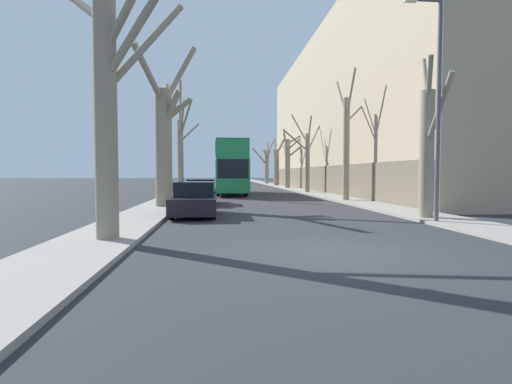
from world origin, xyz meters
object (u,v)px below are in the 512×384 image
object	(u,v)px
street_tree_right_0	(427,146)
lamp_post	(436,99)
street_tree_left_0	(109,99)
street_tree_right_5	(267,164)
street_tree_left_1	(164,137)
street_tree_left_2	(181,150)
street_tree_right_3	(289,160)
double_decker_bus	(231,165)
parked_car_0	(195,200)
parked_car_1	(201,193)
street_tree_right_2	(307,157)
street_tree_right_1	(347,143)
street_tree_right_4	(276,165)

from	to	relation	value
street_tree_right_0	lamp_post	xyz separation A→B (m)	(-0.41, -1.28, 1.56)
street_tree_left_0	street_tree_right_5	distance (m)	58.45
street_tree_right_0	street_tree_right_5	xyz separation A→B (m)	(0.14, 53.34, 0.55)
street_tree_left_1	street_tree_right_0	size ratio (longest dim) A/B	1.25
street_tree_left_2	street_tree_right_3	xyz separation A→B (m)	(11.21, 15.33, -0.18)
double_decker_bus	parked_car_0	world-z (taller)	double_decker_bus
street_tree_right_0	double_decker_bus	xyz separation A→B (m)	(-7.02, 20.35, -0.37)
parked_car_1	street_tree_right_2	bearing A→B (deg)	54.00
street_tree_left_0	street_tree_right_5	bearing A→B (deg)	79.10
street_tree_right_0	street_tree_right_3	size ratio (longest dim) A/B	0.96
parked_car_1	street_tree_left_2	bearing A→B (deg)	103.31
street_tree_right_0	parked_car_1	world-z (taller)	street_tree_right_0
street_tree_left_1	lamp_post	size ratio (longest dim) A/B	1.05
street_tree_left_1	street_tree_right_5	size ratio (longest dim) A/B	1.08
street_tree_left_1	street_tree_right_1	distance (m)	11.76
street_tree_left_1	street_tree_left_2	size ratio (longest dim) A/B	0.98
street_tree_right_2	parked_car_1	size ratio (longest dim) A/B	1.66
street_tree_right_3	street_tree_right_5	bearing A→B (deg)	90.22
street_tree_right_5	lamp_post	size ratio (longest dim) A/B	0.98
street_tree_right_2	street_tree_right_5	bearing A→B (deg)	89.85
street_tree_left_0	lamp_post	bearing A→B (deg)	14.82
street_tree_left_1	street_tree_right_2	xyz separation A→B (m)	(10.95, 15.20, -0.34)
lamp_post	street_tree_right_5	bearing A→B (deg)	89.42
street_tree_right_0	double_decker_bus	world-z (taller)	street_tree_right_0
street_tree_left_0	lamp_post	size ratio (longest dim) A/B	0.93
street_tree_right_2	street_tree_right_4	bearing A→B (deg)	89.37
street_tree_left_0	street_tree_right_5	world-z (taller)	street_tree_right_5
street_tree_left_1	double_decker_bus	xyz separation A→B (m)	(3.87, 14.03, -1.17)
street_tree_right_4	street_tree_right_5	size ratio (longest dim) A/B	0.88
street_tree_right_4	parked_car_1	distance (m)	34.99
street_tree_right_1	street_tree_right_5	distance (m)	43.02
double_decker_bus	lamp_post	distance (m)	22.70
street_tree_right_4	lamp_post	bearing A→B (deg)	-90.91
street_tree_right_1	double_decker_bus	xyz separation A→B (m)	(-7.19, 10.03, -1.28)
street_tree_right_1	street_tree_right_2	bearing A→B (deg)	90.57
street_tree_left_2	lamp_post	size ratio (longest dim) A/B	1.07
street_tree_right_1	double_decker_bus	bearing A→B (deg)	125.64
street_tree_right_2	parked_car_0	distance (m)	21.38
parked_car_1	lamp_post	world-z (taller)	lamp_post
street_tree_left_1	lamp_post	world-z (taller)	street_tree_left_1
street_tree_right_2	double_decker_bus	size ratio (longest dim) A/B	0.66
street_tree_left_0	parked_car_0	world-z (taller)	street_tree_left_0
street_tree_left_1	street_tree_right_3	bearing A→B (deg)	66.71
street_tree_right_5	parked_car_0	bearing A→B (deg)	-100.30
street_tree_right_0	street_tree_right_1	distance (m)	10.36
street_tree_right_1	street_tree_right_3	bearing A→B (deg)	89.86
double_decker_bus	parked_car_0	distance (m)	18.18
street_tree_right_2	lamp_post	distance (m)	22.83
street_tree_right_2	street_tree_left_0	bearing A→B (deg)	-113.22
street_tree_right_4	lamp_post	distance (m)	43.81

